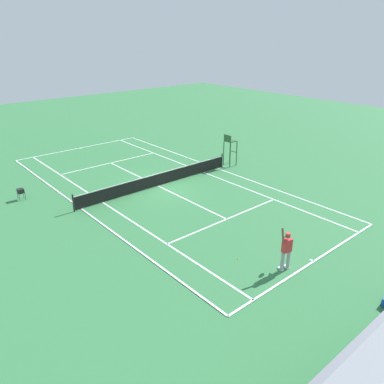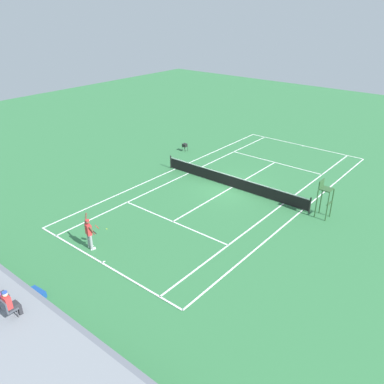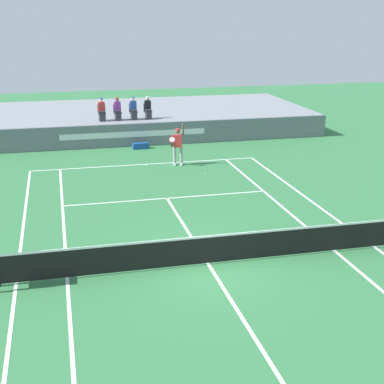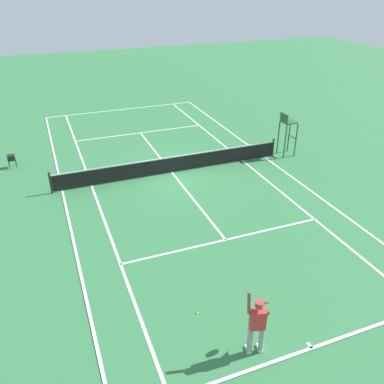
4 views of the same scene
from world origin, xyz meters
name	(u,v)px [view 2 (image 2 of 4)]	position (x,y,z in m)	size (l,w,h in m)	color
ground_plane	(232,188)	(0.00, 0.00, 0.00)	(80.00, 80.00, 0.00)	#337542
court	(232,188)	(0.00, 0.00, 0.01)	(11.08, 23.88, 0.03)	#337542
net	(232,181)	(0.00, 0.00, 0.52)	(11.98, 0.10, 1.07)	black
barrier_wall	(25,295)	(0.00, 16.06, 0.64)	(23.05, 0.25, 1.28)	slate
spectator_seated_0	(10,304)	(-1.60, 17.33, 1.89)	(0.44, 0.60, 1.26)	#474C56
tennis_player	(89,233)	(1.51, 11.40, 0.99)	(0.83, 0.61, 2.08)	#9E9EA3
tennis_ball	(107,229)	(2.45, 9.55, 0.03)	(0.07, 0.07, 0.07)	#D1E533
umpire_chair	(324,194)	(-6.74, 0.00, 1.56)	(0.77, 0.77, 2.44)	#2D562D
equipment_bag	(38,293)	(0.28, 15.34, 0.16)	(0.92, 0.39, 0.32)	#194799
ball_hopper	(185,145)	(7.66, -3.76, 0.57)	(0.36, 0.36, 0.70)	black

